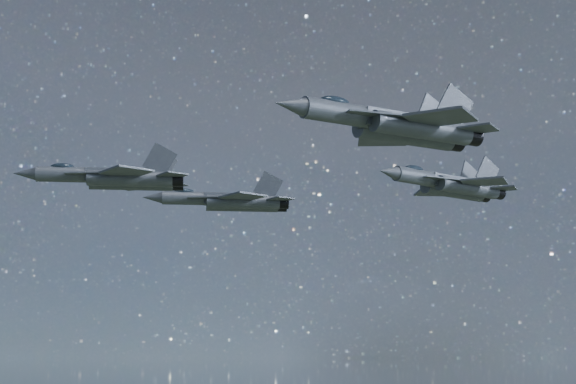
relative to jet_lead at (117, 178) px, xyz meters
name	(u,v)px	position (x,y,z in m)	size (l,w,h in m)	color
jet_lead	(117,178)	(0.00, 0.00, 0.00)	(16.00, 10.98, 4.02)	#383E46
jet_left	(231,201)	(16.19, 21.80, 2.45)	(18.27, 12.55, 4.59)	#383E46
jet_right	(398,125)	(17.57, -22.06, 0.73)	(17.98, 12.35, 4.51)	#383E46
jet_slot	(451,185)	(37.11, 5.80, 2.69)	(18.64, 12.46, 4.72)	#383E46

